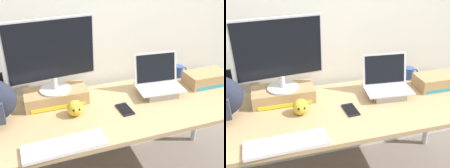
% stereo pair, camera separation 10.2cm
% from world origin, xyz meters
% --- Properties ---
extents(back_wall, '(7.00, 0.10, 2.60)m').
position_xyz_m(back_wall, '(0.00, 0.45, 1.30)').
color(back_wall, silver).
rests_on(back_wall, ground).
extents(desk, '(2.00, 0.71, 0.73)m').
position_xyz_m(desk, '(0.00, 0.00, 0.67)').
color(desk, tan).
rests_on(desk, ground).
extents(toner_box_yellow, '(0.42, 0.21, 0.09)m').
position_xyz_m(toner_box_yellow, '(-0.33, 0.20, 0.78)').
color(toner_box_yellow, '#A88456').
rests_on(toner_box_yellow, desk).
extents(desktop_monitor, '(0.57, 0.21, 0.49)m').
position_xyz_m(desktop_monitor, '(-0.33, 0.20, 1.08)').
color(desktop_monitor, silver).
rests_on(desktop_monitor, toner_box_yellow).
extents(open_laptop, '(0.34, 0.26, 0.28)m').
position_xyz_m(open_laptop, '(0.39, 0.09, 0.79)').
color(open_laptop, '#ADADB2').
rests_on(open_laptop, desk).
extents(external_keyboard, '(0.45, 0.16, 0.02)m').
position_xyz_m(external_keyboard, '(-0.37, -0.28, 0.74)').
color(external_keyboard, white).
rests_on(external_keyboard, desk).
extents(coffee_mug, '(0.12, 0.08, 0.09)m').
position_xyz_m(coffee_mug, '(0.67, 0.28, 0.78)').
color(coffee_mug, '#2D4C93').
rests_on(coffee_mug, desk).
extents(cell_phone, '(0.09, 0.15, 0.01)m').
position_xyz_m(cell_phone, '(0.07, -0.05, 0.74)').
color(cell_phone, black).
rests_on(cell_phone, desk).
extents(plush_toy, '(0.10, 0.10, 0.10)m').
position_xyz_m(plush_toy, '(-0.25, -0.00, 0.79)').
color(plush_toy, gold).
rests_on(plush_toy, desk).
extents(toner_box_cyan, '(0.32, 0.18, 0.10)m').
position_xyz_m(toner_box_cyan, '(0.80, 0.09, 0.78)').
color(toner_box_cyan, '#A88456').
rests_on(toner_box_cyan, desk).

